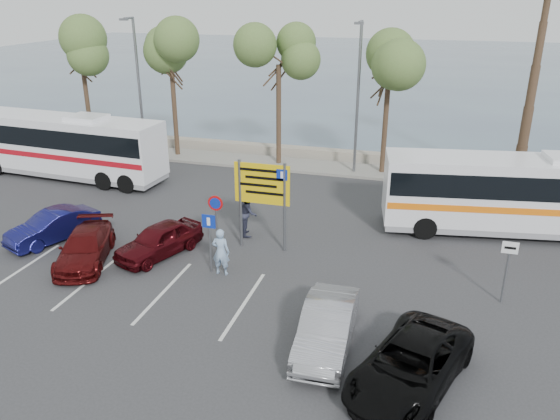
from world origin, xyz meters
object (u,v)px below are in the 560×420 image
(direction_sign, at_px, (262,191))
(pedestrian_far, at_px, (248,213))
(street_lamp_right, at_px, (358,91))
(car_red, at_px, (159,240))
(coach_bus_left, at_px, (65,148))
(street_lamp_left, at_px, (138,81))
(coach_bus_right, at_px, (520,197))
(car_maroon, at_px, (85,247))
(car_blue, at_px, (53,226))
(pedestrian_near, at_px, (221,252))
(suv_black, at_px, (410,365))
(car_silver_b, at_px, (327,327))

(direction_sign, relative_size, pedestrian_far, 1.83)
(street_lamp_right, height_order, car_red, street_lamp_right)
(coach_bus_left, relative_size, car_red, 3.11)
(street_lamp_left, bearing_deg, coach_bus_right, -15.97)
(street_lamp_left, height_order, coach_bus_right, street_lamp_left)
(coach_bus_left, bearing_deg, direction_sign, -23.04)
(street_lamp_left, xyz_separation_m, street_lamp_right, (13.00, 0.00, 0.00))
(direction_sign, relative_size, car_maroon, 0.89)
(street_lamp_right, bearing_deg, car_blue, -130.98)
(street_lamp_left, distance_m, car_red, 14.64)
(street_lamp_left, bearing_deg, pedestrian_far, -42.78)
(coach_bus_right, height_order, car_maroon, coach_bus_right)
(street_lamp_left, xyz_separation_m, pedestrian_near, (10.22, -12.77, -3.71))
(coach_bus_left, relative_size, suv_black, 2.51)
(coach_bus_left, bearing_deg, car_maroon, -50.76)
(suv_black, distance_m, pedestrian_near, 8.13)
(suv_black, distance_m, car_silver_b, 2.61)
(car_blue, distance_m, car_silver_b, 12.82)
(direction_sign, distance_m, pedestrian_far, 2.06)
(car_blue, xyz_separation_m, pedestrian_near, (7.67, -0.75, 0.27))
(street_lamp_left, relative_size, car_maroon, 1.97)
(coach_bus_left, bearing_deg, car_silver_b, -33.76)
(car_maroon, bearing_deg, direction_sign, 5.57)
(car_red, distance_m, pedestrian_near, 2.97)
(street_lamp_left, relative_size, coach_bus_right, 0.71)
(direction_sign, bearing_deg, suv_black, -47.46)
(direction_sign, distance_m, coach_bus_left, 14.15)
(street_lamp_left, height_order, car_red, street_lamp_left)
(coach_bus_right, bearing_deg, car_blue, -161.63)
(car_blue, height_order, car_maroon, car_blue)
(street_lamp_right, relative_size, suv_black, 1.75)
(car_red, relative_size, car_silver_b, 0.92)
(coach_bus_right, distance_m, car_blue, 19.26)
(car_red, bearing_deg, pedestrian_near, 6.27)
(direction_sign, height_order, car_blue, direction_sign)
(street_lamp_left, height_order, car_maroon, street_lamp_left)
(car_blue, bearing_deg, car_maroon, -5.80)
(car_maroon, xyz_separation_m, car_red, (2.40, 1.29, 0.04))
(car_red, height_order, car_silver_b, car_silver_b)
(coach_bus_left, xyz_separation_m, coach_bus_right, (22.81, -1.17, -0.04))
(street_lamp_right, relative_size, coach_bus_left, 0.70)
(street_lamp_right, relative_size, pedestrian_near, 4.53)
(direction_sign, bearing_deg, car_blue, -168.64)
(direction_sign, height_order, car_maroon, direction_sign)
(coach_bus_right, height_order, suv_black, coach_bus_right)
(suv_black, height_order, pedestrian_near, pedestrian_near)
(direction_sign, relative_size, pedestrian_near, 2.04)
(street_lamp_left, bearing_deg, car_red, -58.53)
(coach_bus_left, height_order, pedestrian_far, coach_bus_left)
(direction_sign, distance_m, car_red, 4.41)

